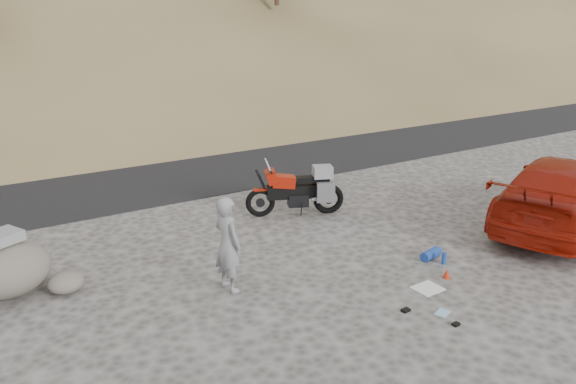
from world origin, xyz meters
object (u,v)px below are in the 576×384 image
(motorcycle, at_px, (300,190))
(man, at_px, (229,289))
(boulder, at_px, (5,268))
(red_car, at_px, (559,225))

(motorcycle, distance_m, man, 4.19)
(motorcycle, bearing_deg, boulder, -151.29)
(man, xyz_separation_m, boulder, (-3.44, 1.89, 0.52))
(man, bearing_deg, boulder, 51.43)
(red_car, xyz_separation_m, boulder, (-11.50, 3.15, 0.52))
(red_car, relative_size, boulder, 3.07)
(motorcycle, bearing_deg, red_car, -16.01)
(motorcycle, relative_size, man, 1.31)
(boulder, bearing_deg, red_car, -15.33)
(man, xyz_separation_m, red_car, (8.06, -1.26, 0.00))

